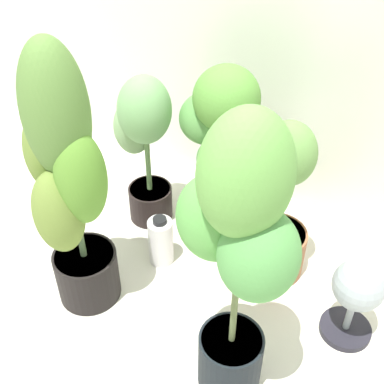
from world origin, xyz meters
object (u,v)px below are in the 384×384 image
potted_plant_front_right (239,247)px  potted_plant_back_center (222,142)px  potted_plant_back_left (143,139)px  floor_fan (357,292)px  nutrient_bottle (161,241)px  potted_plant_back_right (277,205)px  potted_plant_front_left (67,181)px

potted_plant_front_right → potted_plant_back_center: size_ratio=1.36×
potted_plant_back_left → floor_fan: bearing=-11.2°
potted_plant_front_right → nutrient_bottle: 0.76m
potted_plant_back_right → potted_plant_back_left: potted_plant_back_left is taller
potted_plant_back_right → potted_plant_back_left: bearing=177.2°
nutrient_bottle → potted_plant_front_left: bearing=-117.7°
potted_plant_back_left → nutrient_bottle: 0.41m
potted_plant_back_right → potted_plant_front_left: size_ratio=0.67×
potted_plant_back_left → nutrient_bottle: size_ratio=3.02×
potted_plant_front_left → potted_plant_back_center: bearing=67.3°
potted_plant_back_right → floor_fan: bearing=-24.0°
potted_plant_back_right → floor_fan: size_ratio=2.01×
potted_plant_back_right → nutrient_bottle: bearing=-155.1°
potted_plant_back_right → potted_plant_back_center: size_ratio=0.91×
potted_plant_back_right → potted_plant_front_right: 0.60m
potted_plant_front_right → floor_fan: size_ratio=2.99×
potted_plant_front_right → potted_plant_back_center: (-0.36, 0.65, -0.18)m
potted_plant_back_left → potted_plant_back_center: size_ratio=0.92×
potted_plant_back_left → potted_plant_front_right: bearing=-39.5°
potted_plant_back_right → floor_fan: 0.40m
potted_plant_front_right → floor_fan: 0.60m
floor_fan → nutrient_bottle: floor_fan is taller
potted_plant_back_right → potted_plant_back_center: 0.34m
potted_plant_back_left → nutrient_bottle: bearing=-46.5°
potted_plant_front_left → potted_plant_back_right: bearing=40.7°
potted_plant_back_left → nutrient_bottle: potted_plant_back_left is taller
floor_fan → potted_plant_back_center: bearing=53.1°
potted_plant_back_right → potted_plant_back_left: 0.60m
potted_plant_back_left → potted_plant_back_center: potted_plant_back_center is taller
potted_plant_back_center → potted_plant_back_right: bearing=-23.8°
potted_plant_front_left → potted_plant_back_center: size_ratio=1.37×
potted_plant_back_center → potted_plant_back_left: bearing=-161.6°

